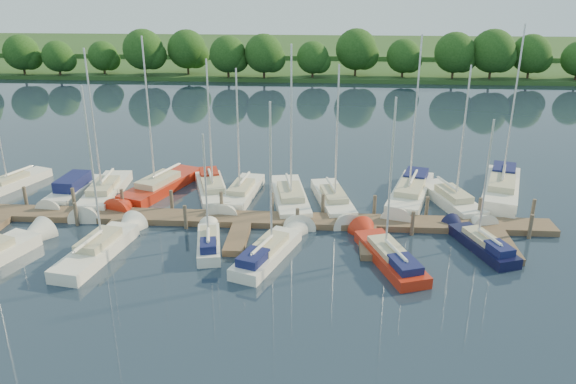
# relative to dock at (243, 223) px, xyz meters

# --- Properties ---
(ground) EXTENTS (260.00, 260.00, 0.00)m
(ground) POSITION_rel_dock_xyz_m (0.00, -7.31, -0.20)
(ground) COLOR #182431
(ground) RESTS_ON ground
(dock) EXTENTS (40.00, 6.00, 0.40)m
(dock) POSITION_rel_dock_xyz_m (0.00, 0.00, 0.00)
(dock) COLOR brown
(dock) RESTS_ON ground
(mooring_pilings) EXTENTS (38.24, 2.84, 2.00)m
(mooring_pilings) POSITION_rel_dock_xyz_m (0.00, 1.13, 0.40)
(mooring_pilings) COLOR #473D33
(mooring_pilings) RESTS_ON ground
(far_shore) EXTENTS (180.00, 30.00, 0.60)m
(far_shore) POSITION_rel_dock_xyz_m (0.00, 67.69, 0.10)
(far_shore) COLOR #224018
(far_shore) RESTS_ON ground
(distant_hill) EXTENTS (220.00, 40.00, 1.40)m
(distant_hill) POSITION_rel_dock_xyz_m (0.00, 92.69, 0.50)
(distant_hill) COLOR #325726
(distant_hill) RESTS_ON ground
(treeline) EXTENTS (147.64, 10.02, 8.23)m
(treeline) POSITION_rel_dock_xyz_m (-2.43, 54.68, 3.74)
(treeline) COLOR #38281C
(treeline) RESTS_ON ground
(sailboat_n_0) EXTENTS (3.62, 7.12, 9.09)m
(sailboat_n_0) POSITION_rel_dock_xyz_m (-18.83, 5.84, 0.07)
(sailboat_n_0) COLOR silver
(sailboat_n_0) RESTS_ON ground
(motorboat) EXTENTS (2.28, 6.69, 1.84)m
(motorboat) POSITION_rel_dock_xyz_m (-13.32, 4.44, 0.17)
(motorboat) COLOR silver
(motorboat) RESTS_ON ground
(sailboat_n_2) EXTENTS (2.64, 8.84, 11.24)m
(sailboat_n_2) POSITION_rel_dock_xyz_m (-10.84, 4.16, 0.08)
(sailboat_n_2) COLOR silver
(sailboat_n_2) RESTS_ON ground
(sailboat_n_3) EXTENTS (4.78, 9.31, 11.93)m
(sailboat_n_3) POSITION_rel_dock_xyz_m (-7.23, 5.60, 0.08)
(sailboat_n_3) COLOR #AE2210
(sailboat_n_3) RESTS_ON ground
(sailboat_n_4) EXTENTS (3.87, 8.19, 10.48)m
(sailboat_n_4) POSITION_rel_dock_xyz_m (-3.00, 5.19, 0.13)
(sailboat_n_4) COLOR silver
(sailboat_n_4) RESTS_ON ground
(sailboat_n_5) EXTENTS (2.64, 7.78, 9.86)m
(sailboat_n_5) POSITION_rel_dock_xyz_m (-0.82, 4.86, 0.07)
(sailboat_n_5) COLOR silver
(sailboat_n_5) RESTS_ON ground
(sailboat_n_6) EXTENTS (3.51, 9.26, 11.62)m
(sailboat_n_6) POSITION_rel_dock_xyz_m (2.89, 3.87, 0.07)
(sailboat_n_6) COLOR silver
(sailboat_n_6) RESTS_ON ground
(sailboat_n_7) EXTENTS (3.31, 8.20, 10.33)m
(sailboat_n_7) POSITION_rel_dock_xyz_m (5.96, 3.89, 0.07)
(sailboat_n_7) COLOR silver
(sailboat_n_7) RESTS_ON ground
(sailboat_n_8) EXTENTS (4.55, 9.64, 12.13)m
(sailboat_n_8) POSITION_rel_dock_xyz_m (11.48, 5.56, 0.13)
(sailboat_n_8) COLOR silver
(sailboat_n_8) RESTS_ON ground
(sailboat_n_9) EXTENTS (3.86, 8.04, 10.38)m
(sailboat_n_9) POSITION_rel_dock_xyz_m (14.35, 4.29, 0.08)
(sailboat_n_9) COLOR silver
(sailboat_n_9) RESTS_ON ground
(sailboat_n_10) EXTENTS (4.97, 10.08, 12.78)m
(sailboat_n_10) POSITION_rel_dock_xyz_m (18.40, 6.95, 0.14)
(sailboat_n_10) COLOR silver
(sailboat_n_10) RESTS_ON ground
(sailboat_s_1) EXTENTS (3.03, 8.02, 10.28)m
(sailboat_s_1) POSITION_rel_dock_xyz_m (-7.74, -4.50, 0.08)
(sailboat_s_1) COLOR silver
(sailboat_s_1) RESTS_ON ground
(sailboat_s_2) EXTENTS (2.20, 5.59, 7.33)m
(sailboat_s_2) POSITION_rel_dock_xyz_m (-1.56, -3.31, 0.12)
(sailboat_s_2) COLOR silver
(sailboat_s_2) RESTS_ON ground
(sailboat_s_3) EXTENTS (3.76, 7.30, 9.43)m
(sailboat_s_3) POSITION_rel_dock_xyz_m (2.12, -4.22, 0.12)
(sailboat_s_3) COLOR silver
(sailboat_s_3) RESTS_ON ground
(sailboat_s_4) EXTENTS (3.83, 7.65, 9.69)m
(sailboat_s_4) POSITION_rel_dock_xyz_m (8.97, -4.12, 0.11)
(sailboat_s_4) COLOR #AE2210
(sailboat_s_4) RESTS_ON ground
(sailboat_s_5) EXTENTS (3.20, 6.29, 8.16)m
(sailboat_s_5) POSITION_rel_dock_xyz_m (14.65, -2.28, 0.11)
(sailboat_s_5) COLOR black
(sailboat_s_5) RESTS_ON ground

